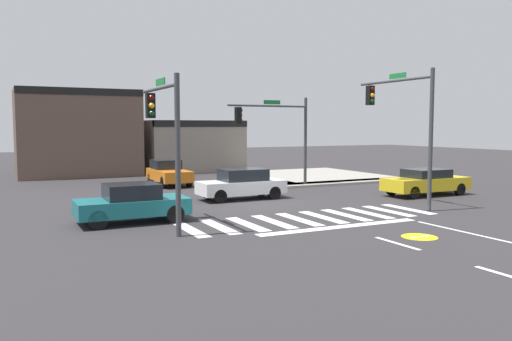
{
  "coord_description": "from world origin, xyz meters",
  "views": [
    {
      "loc": [
        -11.1,
        -21.81,
        3.66
      ],
      "look_at": [
        -0.21,
        -0.01,
        1.58
      ],
      "focal_mm": 36.32,
      "sensor_mm": 36.0,
      "label": 1
    }
  ],
  "objects_px": {
    "traffic_signal_southeast": "(403,113)",
    "traffic_signal_southwest": "(164,124)",
    "car_teal": "(132,203)",
    "car_orange": "(168,173)",
    "car_yellow": "(426,182)",
    "traffic_signal_northeast": "(276,126)",
    "car_white": "(242,184)"
  },
  "relations": [
    {
      "from": "traffic_signal_southwest",
      "to": "traffic_signal_northeast",
      "type": "relative_size",
      "value": 1.0
    },
    {
      "from": "traffic_signal_northeast",
      "to": "car_yellow",
      "type": "bearing_deg",
      "value": 129.8
    },
    {
      "from": "traffic_signal_southwest",
      "to": "car_orange",
      "type": "bearing_deg",
      "value": -17.38
    },
    {
      "from": "car_teal",
      "to": "car_orange",
      "type": "bearing_deg",
      "value": -113.11
    },
    {
      "from": "car_teal",
      "to": "traffic_signal_northeast",
      "type": "bearing_deg",
      "value": -144.29
    },
    {
      "from": "car_yellow",
      "to": "car_orange",
      "type": "xyz_separation_m",
      "value": [
        -10.82,
        10.86,
        0.05
      ]
    },
    {
      "from": "car_white",
      "to": "car_yellow",
      "type": "bearing_deg",
      "value": -17.94
    },
    {
      "from": "car_yellow",
      "to": "car_orange",
      "type": "bearing_deg",
      "value": -45.12
    },
    {
      "from": "car_white",
      "to": "traffic_signal_southeast",
      "type": "bearing_deg",
      "value": -42.53
    },
    {
      "from": "traffic_signal_southeast",
      "to": "car_orange",
      "type": "xyz_separation_m",
      "value": [
        -7.12,
        13.05,
        -3.49
      ]
    },
    {
      "from": "car_yellow",
      "to": "car_white",
      "type": "bearing_deg",
      "value": -17.94
    },
    {
      "from": "traffic_signal_southwest",
      "to": "car_teal",
      "type": "distance_m",
      "value": 3.52
    },
    {
      "from": "car_white",
      "to": "traffic_signal_northeast",
      "type": "bearing_deg",
      "value": 42.14
    },
    {
      "from": "traffic_signal_northeast",
      "to": "car_white",
      "type": "height_order",
      "value": "traffic_signal_northeast"
    },
    {
      "from": "car_orange",
      "to": "traffic_signal_southwest",
      "type": "bearing_deg",
      "value": -17.38
    },
    {
      "from": "traffic_signal_southeast",
      "to": "traffic_signal_northeast",
      "type": "relative_size",
      "value": 1.14
    },
    {
      "from": "traffic_signal_southwest",
      "to": "traffic_signal_northeast",
      "type": "bearing_deg",
      "value": -46.26
    },
    {
      "from": "traffic_signal_southeast",
      "to": "traffic_signal_southwest",
      "type": "relative_size",
      "value": 1.14
    },
    {
      "from": "car_yellow",
      "to": "car_teal",
      "type": "height_order",
      "value": "car_teal"
    },
    {
      "from": "traffic_signal_southeast",
      "to": "traffic_signal_southwest",
      "type": "bearing_deg",
      "value": 91.81
    },
    {
      "from": "traffic_signal_southeast",
      "to": "traffic_signal_southwest",
      "type": "height_order",
      "value": "traffic_signal_southeast"
    },
    {
      "from": "traffic_signal_southeast",
      "to": "traffic_signal_northeast",
      "type": "xyz_separation_m",
      "value": [
        -1.79,
        8.76,
        -0.57
      ]
    },
    {
      "from": "car_orange",
      "to": "traffic_signal_southeast",
      "type": "bearing_deg",
      "value": 28.63
    },
    {
      "from": "car_yellow",
      "to": "car_white",
      "type": "height_order",
      "value": "car_white"
    },
    {
      "from": "traffic_signal_southeast",
      "to": "car_white",
      "type": "bearing_deg",
      "value": 47.47
    },
    {
      "from": "car_yellow",
      "to": "car_teal",
      "type": "relative_size",
      "value": 1.14
    },
    {
      "from": "traffic_signal_northeast",
      "to": "car_teal",
      "type": "xyz_separation_m",
      "value": [
        -10.33,
        -7.43,
        -2.94
      ]
    },
    {
      "from": "traffic_signal_southwest",
      "to": "car_yellow",
      "type": "distance_m",
      "value": 15.52
    },
    {
      "from": "car_yellow",
      "to": "car_orange",
      "type": "relative_size",
      "value": 1.11
    },
    {
      "from": "traffic_signal_northeast",
      "to": "car_orange",
      "type": "relative_size",
      "value": 1.26
    },
    {
      "from": "traffic_signal_southwest",
      "to": "car_teal",
      "type": "relative_size",
      "value": 1.3
    },
    {
      "from": "car_yellow",
      "to": "car_teal",
      "type": "bearing_deg",
      "value": 3.07
    }
  ]
}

